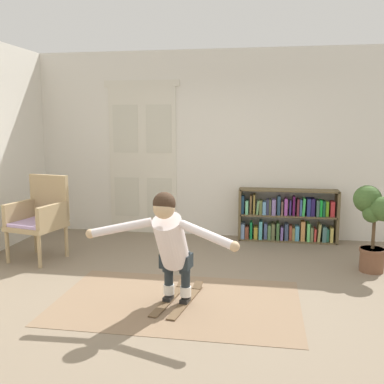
# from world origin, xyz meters

# --- Properties ---
(ground_plane) EXTENTS (7.20, 7.20, 0.00)m
(ground_plane) POSITION_xyz_m (0.00, 0.00, 0.00)
(ground_plane) COLOR #7B6B57
(back_wall) EXTENTS (6.00, 0.10, 2.90)m
(back_wall) POSITION_xyz_m (0.00, 2.60, 1.45)
(back_wall) COLOR silver
(back_wall) RESTS_ON ground
(double_door) EXTENTS (1.22, 0.05, 2.45)m
(double_door) POSITION_xyz_m (-1.25, 2.54, 1.23)
(double_door) COLOR beige
(double_door) RESTS_ON ground
(rug) EXTENTS (2.45, 1.53, 0.01)m
(rug) POSITION_xyz_m (-0.13, -0.20, 0.00)
(rug) COLOR #80664D
(rug) RESTS_ON ground
(bookshelf) EXTENTS (1.48, 0.30, 0.79)m
(bookshelf) POSITION_xyz_m (1.06, 2.39, 0.35)
(bookshelf) COLOR brown
(bookshelf) RESTS_ON ground
(wicker_chair) EXTENTS (0.72, 0.72, 1.10)m
(wicker_chair) POSITION_xyz_m (-2.21, 0.94, 0.58)
(wicker_chair) COLOR tan
(wicker_chair) RESTS_ON ground
(potted_plant) EXTENTS (0.48, 0.47, 1.05)m
(potted_plant) POSITION_xyz_m (2.02, 1.10, 0.68)
(potted_plant) COLOR brown
(potted_plant) RESTS_ON ground
(skis_pair) EXTENTS (0.40, 0.92, 0.07)m
(skis_pair) POSITION_xyz_m (-0.13, -0.17, 0.02)
(skis_pair) COLOR brown
(skis_pair) RESTS_ON rug
(person_skier) EXTENTS (1.46, 0.74, 1.10)m
(person_skier) POSITION_xyz_m (-0.16, -0.38, 0.69)
(person_skier) COLOR white
(person_skier) RESTS_ON skis_pair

